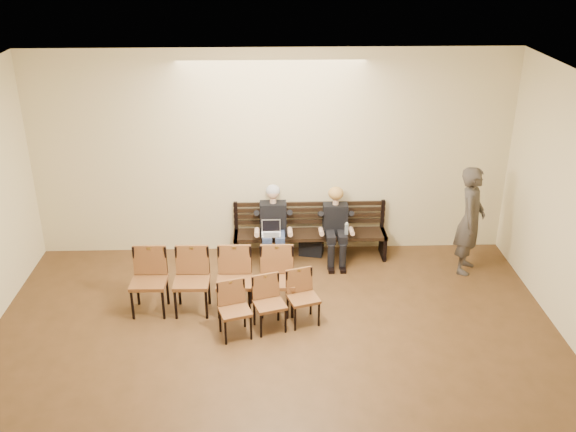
% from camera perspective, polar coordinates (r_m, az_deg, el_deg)
% --- Properties ---
extents(room_walls, '(8.02, 10.01, 3.51)m').
position_cam_1_polar(room_walls, '(6.51, -1.12, 0.14)').
color(room_walls, beige).
rests_on(room_walls, ground).
extents(bench, '(2.60, 0.90, 0.45)m').
position_cam_1_polar(bench, '(11.01, 1.95, -2.57)').
color(bench, black).
rests_on(bench, ground).
extents(seated_man, '(0.55, 0.76, 1.31)m').
position_cam_1_polar(seated_man, '(10.69, -1.31, -0.85)').
color(seated_man, black).
rests_on(seated_man, ground).
extents(seated_woman, '(0.51, 0.70, 1.18)m').
position_cam_1_polar(seated_woman, '(10.78, 4.24, -1.10)').
color(seated_woman, black).
rests_on(seated_woman, ground).
extents(laptop, '(0.33, 0.27, 0.23)m').
position_cam_1_polar(laptop, '(10.53, -1.50, -1.85)').
color(laptop, silver).
rests_on(laptop, bench).
extents(water_bottle, '(0.08, 0.08, 0.21)m').
position_cam_1_polar(water_bottle, '(10.63, 5.21, -1.71)').
color(water_bottle, silver).
rests_on(water_bottle, bench).
extents(bag, '(0.45, 0.36, 0.30)m').
position_cam_1_polar(bag, '(11.14, 2.09, -2.69)').
color(bag, black).
rests_on(bag, ground).
extents(passerby, '(0.77, 0.90, 2.07)m').
position_cam_1_polar(passerby, '(10.66, 15.99, 0.30)').
color(passerby, '#3C3731').
rests_on(passerby, ground).
extents(chair_row_front, '(2.38, 0.57, 0.98)m').
position_cam_1_polar(chair_row_front, '(9.43, -6.69, -5.86)').
color(chair_row_front, brown).
rests_on(chair_row_front, ground).
extents(chair_row_back, '(1.48, 0.83, 0.79)m').
position_cam_1_polar(chair_row_back, '(9.02, -1.64, -7.90)').
color(chair_row_back, brown).
rests_on(chair_row_back, ground).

